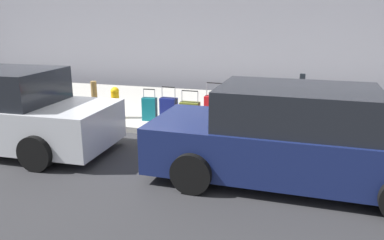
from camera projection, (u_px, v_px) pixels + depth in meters
ground_plane at (117, 132)px, 8.90m from camera, size 40.00×40.00×0.00m
sidewalk_curb at (156, 106)px, 11.20m from camera, size 18.00×5.00×0.14m
suitcase_silver_0 at (262, 114)px, 8.45m from camera, size 0.41×0.21×0.97m
suitcase_black_1 at (238, 117)px, 8.60m from camera, size 0.44×0.25×0.87m
suitcase_red_2 at (215, 111)px, 8.87m from camera, size 0.49×0.28×1.02m
suitcase_olive_3 at (190, 113)px, 8.97m from camera, size 0.46×0.25×0.82m
suitcase_navy_4 at (169, 110)px, 9.16m from camera, size 0.41×0.25×0.87m
suitcase_teal_5 at (150, 109)px, 9.29m from camera, size 0.35×0.21×0.79m
fire_hydrant at (115, 102)px, 9.48m from camera, size 0.39×0.21×0.79m
bollard_post at (95, 100)px, 9.47m from camera, size 0.15×0.15×0.93m
parking_meter at (301, 94)px, 8.38m from camera, size 0.12×0.09×1.27m
parked_car_navy_0 at (295, 138)px, 6.06m from camera, size 4.69×2.11×1.56m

